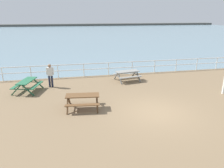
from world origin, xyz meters
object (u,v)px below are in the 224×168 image
Objects in this scene: picnic_table_near_left at (27,83)px; visitor at (50,74)px; picnic_table_near_right at (83,98)px; picnic_table_mid_centre at (127,73)px.

visitor reaches higher than picnic_table_near_left.
visitor reaches higher than picnic_table_near_right.
picnic_table_mid_centre is at bearing -82.40° from visitor.
picnic_table_near_left and picnic_table_mid_centre have the same top height.
picnic_table_near_right is at bearing -119.86° from picnic_table_near_left.
picnic_table_near_left is 1.09× the size of picnic_table_near_right.
picnic_table_mid_centre is (3.82, 4.48, 0.00)m from picnic_table_near_right.
visitor is (-1.90, 4.12, 0.36)m from picnic_table_near_right.
picnic_table_near_left is 1.29× the size of visitor.
visitor reaches higher than picnic_table_mid_centre.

